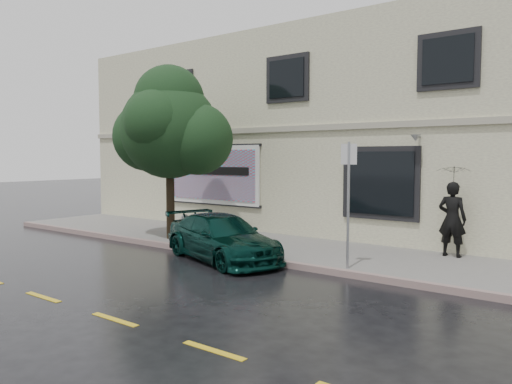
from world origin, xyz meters
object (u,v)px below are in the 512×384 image
Objects in this scene: pedestrian at (452,219)px; fire_hydrant at (185,229)px; car at (222,238)px; street_tree at (170,130)px.

pedestrian reaches higher than fire_hydrant.
pedestrian is 7.38m from fire_hydrant.
pedestrian is at bearing -36.55° from car.
street_tree is at bearing 151.10° from fire_hydrant.
street_tree is at bearing 90.44° from car.
pedestrian is 8.54m from street_tree.
car reaches higher than fire_hydrant.
car is 5.92m from pedestrian.
fire_hydrant is (-1.97, 0.60, -0.02)m from car.
car is 2.11× the size of pedestrian.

